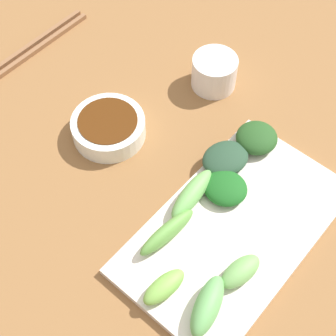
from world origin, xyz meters
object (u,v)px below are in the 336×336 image
(sauce_bowl, at_px, (109,127))
(tea_cup, at_px, (214,72))
(serving_plate, at_px, (234,229))
(chopsticks, at_px, (33,48))

(sauce_bowl, distance_m, tea_cup, 0.19)
(serving_plate, height_order, tea_cup, tea_cup)
(chopsticks, bearing_deg, serving_plate, -6.63)
(serving_plate, bearing_deg, sauce_bowl, 178.13)
(serving_plate, xyz_separation_m, tea_cup, (-0.19, 0.19, 0.02))
(serving_plate, distance_m, chopsticks, 0.47)
(chopsticks, bearing_deg, tea_cup, 25.99)
(serving_plate, relative_size, tea_cup, 4.47)
(sauce_bowl, xyz_separation_m, chopsticks, (-0.23, 0.05, -0.01))
(tea_cup, bearing_deg, chopsticks, -153.96)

